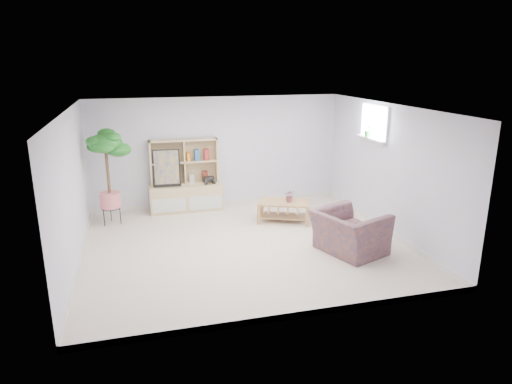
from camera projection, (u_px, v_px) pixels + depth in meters
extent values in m
cube|color=beige|center=(245.00, 245.00, 8.06)|extent=(5.50, 5.00, 0.01)
cube|color=white|center=(244.00, 108.00, 7.40)|extent=(5.50, 5.00, 0.01)
cube|color=silver|center=(218.00, 152.00, 10.05)|extent=(5.50, 0.01, 2.40)
cube|color=silver|center=(294.00, 231.00, 5.41)|extent=(5.50, 0.01, 2.40)
cube|color=silver|center=(72.00, 191.00, 7.05)|extent=(0.01, 5.00, 2.40)
cube|color=silver|center=(389.00, 170.00, 8.41)|extent=(0.01, 5.00, 2.40)
cube|color=silver|center=(371.00, 139.00, 8.82)|extent=(0.14, 1.00, 0.04)
imported|color=#266229|center=(290.00, 196.00, 9.07)|extent=(0.29, 0.27, 0.25)
imported|color=navy|center=(349.00, 229.00, 7.67)|extent=(1.28, 1.37, 0.82)
imported|color=#146116|center=(368.00, 130.00, 8.91)|extent=(0.17, 0.15, 0.26)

